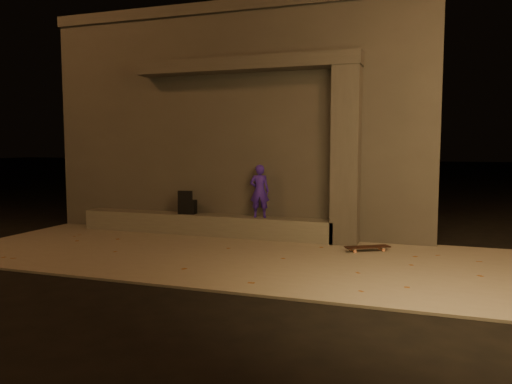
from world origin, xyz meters
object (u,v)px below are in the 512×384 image
at_px(column, 346,156).
at_px(skateboarder, 260,191).
at_px(backpack, 187,206).
at_px(skateboard, 367,247).

xyz_separation_m(column, skateboarder, (-1.86, 0.00, -0.77)).
height_order(backpack, skateboard, backpack).
bearing_deg(skateboarder, skateboard, 153.43).
height_order(column, skateboarder, column).
xyz_separation_m(column, skateboard, (0.54, -0.65, -1.72)).
height_order(skateboarder, skateboard, skateboarder).
relative_size(skateboarder, backpack, 2.14).
distance_m(backpack, skateboard, 4.23).
height_order(column, backpack, column).
bearing_deg(column, skateboarder, 180.00).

